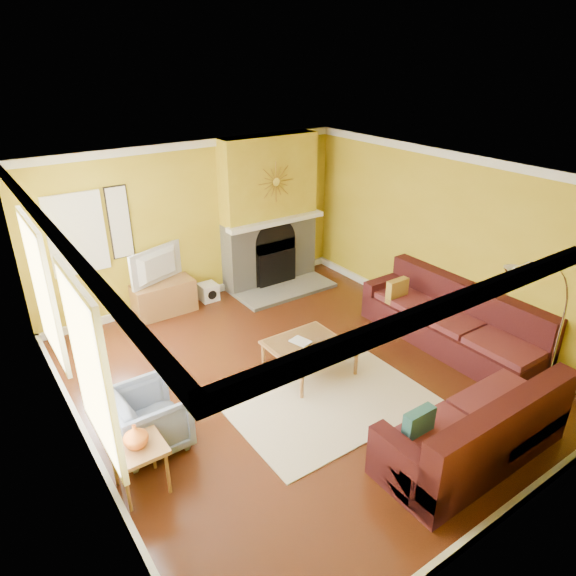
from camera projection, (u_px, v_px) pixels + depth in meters
floor at (299, 376)px, 6.94m from camera, size 5.50×6.00×0.02m
ceiling at (302, 176)px, 5.78m from camera, size 5.50×6.00×0.02m
wall_back at (195, 223)px, 8.60m from camera, size 5.50×0.02×2.70m
wall_front at (520, 414)px, 4.13m from camera, size 5.50×0.02×2.70m
wall_left at (69, 354)px, 4.94m from camera, size 0.02×6.00×2.70m
wall_right at (447, 242)px, 7.79m from camera, size 0.02×6.00×2.70m
baseboard at (299, 372)px, 6.91m from camera, size 5.50×6.00×0.12m
crown_molding at (302, 182)px, 5.81m from camera, size 5.50×6.00×0.12m
window_left_near at (42, 291)px, 5.86m from camera, size 0.06×1.22×1.72m
window_left_far at (88, 369)px, 4.45m from camera, size 0.06×1.22×1.72m
window_back at (77, 234)px, 7.50m from camera, size 0.82×0.06×1.22m
wall_art at (120, 223)px, 7.82m from camera, size 0.34×0.04×1.14m
fireplace at (269, 213)px, 9.14m from camera, size 1.80×0.40×2.70m
mantel at (277, 222)px, 9.00m from camera, size 1.92×0.22×0.08m
hearth at (287, 290)px, 9.29m from camera, size 1.80×0.70×0.06m
sunburst at (276, 182)px, 8.71m from camera, size 0.70×0.04×0.70m
rug at (325, 398)px, 6.48m from camera, size 2.40×1.80×0.02m
sectional_sofa at (414, 352)px, 6.63m from camera, size 3.21×3.50×0.90m
coffee_table at (309, 358)px, 6.98m from camera, size 1.00×1.00×0.40m
media_console at (164, 298)px, 8.46m from camera, size 1.00×0.45×0.55m
tv at (161, 266)px, 8.22m from camera, size 1.01×0.48×0.59m
subwoofer at (208, 292)px, 8.96m from camera, size 0.30×0.30×0.30m
armchair at (149, 419)px, 5.60m from camera, size 0.78×0.76×0.71m
side_table at (141, 467)px, 5.05m from camera, size 0.50×0.50×0.55m
vase at (136, 436)px, 4.88m from camera, size 0.24×0.24×0.25m
book at (296, 345)px, 6.88m from camera, size 0.26×0.31×0.03m
arc_lamp at (532, 343)px, 5.68m from camera, size 1.35×0.36×2.12m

